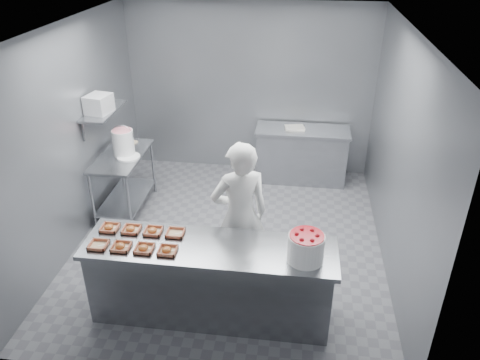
# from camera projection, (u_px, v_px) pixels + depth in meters

# --- Properties ---
(floor) EXTENTS (4.50, 4.50, 0.00)m
(floor) POSITION_uv_depth(u_px,v_px,m) (230.00, 240.00, 6.35)
(floor) COLOR #4C4C51
(floor) RESTS_ON ground
(ceiling) EXTENTS (4.50, 4.50, 0.00)m
(ceiling) POSITION_uv_depth(u_px,v_px,m) (228.00, 28.00, 5.01)
(ceiling) COLOR white
(ceiling) RESTS_ON wall_back
(wall_back) EXTENTS (4.00, 0.04, 2.80)m
(wall_back) POSITION_uv_depth(u_px,v_px,m) (250.00, 90.00, 7.64)
(wall_back) COLOR slate
(wall_back) RESTS_ON ground
(wall_left) EXTENTS (0.04, 4.50, 2.80)m
(wall_left) POSITION_uv_depth(u_px,v_px,m) (73.00, 138.00, 5.91)
(wall_left) COLOR slate
(wall_left) RESTS_ON ground
(wall_right) EXTENTS (0.04, 4.50, 2.80)m
(wall_right) POSITION_uv_depth(u_px,v_px,m) (398.00, 156.00, 5.45)
(wall_right) COLOR slate
(wall_right) RESTS_ON ground
(service_counter) EXTENTS (2.60, 0.70, 0.90)m
(service_counter) POSITION_uv_depth(u_px,v_px,m) (211.00, 280.00, 4.96)
(service_counter) COLOR slate
(service_counter) RESTS_ON ground
(prep_table) EXTENTS (0.60, 1.20, 0.90)m
(prep_table) POSITION_uv_depth(u_px,v_px,m) (124.00, 174.00, 6.78)
(prep_table) COLOR slate
(prep_table) RESTS_ON ground
(back_counter) EXTENTS (1.50, 0.60, 0.90)m
(back_counter) POSITION_uv_depth(u_px,v_px,m) (301.00, 155.00, 7.68)
(back_counter) COLOR slate
(back_counter) RESTS_ON ground
(wall_shelf) EXTENTS (0.35, 0.90, 0.03)m
(wall_shelf) POSITION_uv_depth(u_px,v_px,m) (103.00, 111.00, 6.34)
(wall_shelf) COLOR slate
(wall_shelf) RESTS_ON wall_left
(tray_0) EXTENTS (0.19, 0.18, 0.04)m
(tray_0) POSITION_uv_depth(u_px,v_px,m) (98.00, 245.00, 4.73)
(tray_0) COLOR tan
(tray_0) RESTS_ON service_counter
(tray_1) EXTENTS (0.19, 0.18, 0.06)m
(tray_1) POSITION_uv_depth(u_px,v_px,m) (121.00, 246.00, 4.70)
(tray_1) COLOR tan
(tray_1) RESTS_ON service_counter
(tray_2) EXTENTS (0.19, 0.18, 0.06)m
(tray_2) POSITION_uv_depth(u_px,v_px,m) (144.00, 248.00, 4.67)
(tray_2) COLOR tan
(tray_2) RESTS_ON service_counter
(tray_3) EXTENTS (0.19, 0.18, 0.06)m
(tray_3) POSITION_uv_depth(u_px,v_px,m) (167.00, 250.00, 4.65)
(tray_3) COLOR tan
(tray_3) RESTS_ON service_counter
(tray_4) EXTENTS (0.19, 0.18, 0.06)m
(tray_4) POSITION_uv_depth(u_px,v_px,m) (109.00, 228.00, 5.00)
(tray_4) COLOR tan
(tray_4) RESTS_ON service_counter
(tray_5) EXTENTS (0.19, 0.18, 0.06)m
(tray_5) POSITION_uv_depth(u_px,v_px,m) (131.00, 229.00, 4.97)
(tray_5) COLOR tan
(tray_5) RESTS_ON service_counter
(tray_6) EXTENTS (0.19, 0.18, 0.06)m
(tray_6) POSITION_uv_depth(u_px,v_px,m) (153.00, 231.00, 4.94)
(tray_6) COLOR tan
(tray_6) RESTS_ON service_counter
(tray_7) EXTENTS (0.19, 0.18, 0.04)m
(tray_7) POSITION_uv_depth(u_px,v_px,m) (175.00, 233.00, 4.91)
(tray_7) COLOR tan
(tray_7) RESTS_ON service_counter
(worker) EXTENTS (0.77, 0.65, 1.80)m
(worker) POSITION_uv_depth(u_px,v_px,m) (240.00, 216.00, 5.24)
(worker) COLOR white
(worker) RESTS_ON ground
(strawberry_tub) EXTENTS (0.35, 0.35, 0.29)m
(strawberry_tub) POSITION_uv_depth(u_px,v_px,m) (306.00, 247.00, 4.48)
(strawberry_tub) COLOR white
(strawberry_tub) RESTS_ON service_counter
(glaze_bucket) EXTENTS (0.31, 0.29, 0.45)m
(glaze_bucket) POSITION_uv_depth(u_px,v_px,m) (123.00, 142.00, 6.55)
(glaze_bucket) COLOR white
(glaze_bucket) RESTS_ON prep_table
(bucket_lid) EXTENTS (0.33, 0.33, 0.02)m
(bucket_lid) POSITION_uv_depth(u_px,v_px,m) (129.00, 157.00, 6.55)
(bucket_lid) COLOR white
(bucket_lid) RESTS_ON prep_table
(rag) EXTENTS (0.17, 0.16, 0.02)m
(rag) POSITION_uv_depth(u_px,v_px,m) (132.00, 142.00, 7.01)
(rag) COLOR #CCB28C
(rag) RESTS_ON prep_table
(appliance) EXTENTS (0.34, 0.37, 0.24)m
(appliance) POSITION_uv_depth(u_px,v_px,m) (99.00, 104.00, 6.19)
(appliance) COLOR gray
(appliance) RESTS_ON wall_shelf
(paper_stack) EXTENTS (0.33, 0.27, 0.04)m
(paper_stack) POSITION_uv_depth(u_px,v_px,m) (295.00, 128.00, 7.48)
(paper_stack) COLOR silver
(paper_stack) RESTS_ON back_counter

